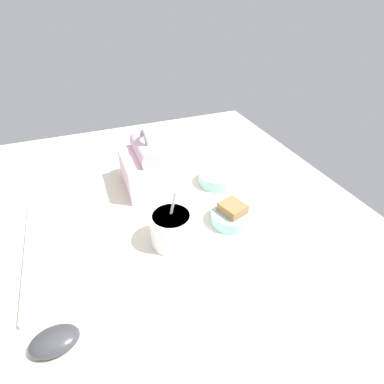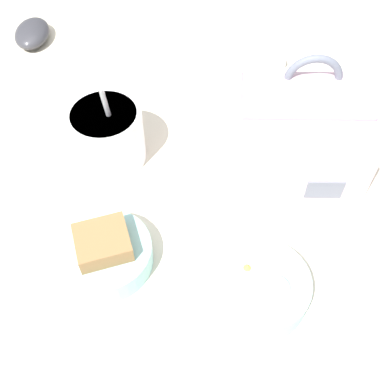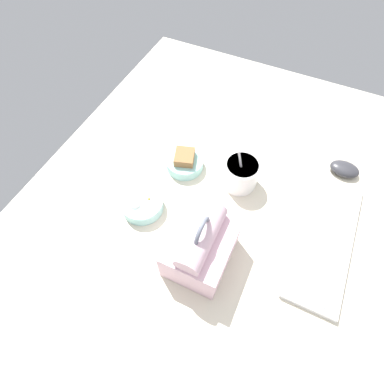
{
  "view_description": "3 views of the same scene",
  "coord_description": "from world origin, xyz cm",
  "px_view_note": "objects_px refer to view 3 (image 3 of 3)",
  "views": [
    {
      "loc": [
        -62.38,
        20.58,
        58.58
      ],
      "look_at": [
        4.21,
        -5.41,
        7.0
      ],
      "focal_mm": 28.0,
      "sensor_mm": 36.0,
      "label": 1
    },
    {
      "loc": [
        4.7,
        -43.52,
        57.85
      ],
      "look_at": [
        4.21,
        -5.41,
        7.0
      ],
      "focal_mm": 45.0,
      "sensor_mm": 36.0,
      "label": 2
    },
    {
      "loc": [
        46.23,
        14.4,
        79.93
      ],
      "look_at": [
        4.21,
        -5.41,
        7.0
      ],
      "focal_mm": 28.0,
      "sensor_mm": 36.0,
      "label": 3
    }
  ],
  "objects_px": {
    "lunch_bag": "(201,247)",
    "bento_bowl_sandwich": "(185,162)",
    "soup_cup": "(241,173)",
    "computer_mouse": "(345,169)",
    "bento_bowl_snacks": "(142,204)",
    "keyboard": "(325,239)"
  },
  "relations": [
    {
      "from": "bento_bowl_sandwich",
      "to": "keyboard",
      "type": "bearing_deg",
      "value": 81.73
    },
    {
      "from": "lunch_bag",
      "to": "bento_bowl_snacks",
      "type": "distance_m",
      "value": 0.23
    },
    {
      "from": "soup_cup",
      "to": "bento_bowl_snacks",
      "type": "bearing_deg",
      "value": -47.37
    },
    {
      "from": "lunch_bag",
      "to": "soup_cup",
      "type": "distance_m",
      "value": 0.28
    },
    {
      "from": "keyboard",
      "to": "bento_bowl_sandwich",
      "type": "height_order",
      "value": "bento_bowl_sandwich"
    },
    {
      "from": "soup_cup",
      "to": "bento_bowl_snacks",
      "type": "xyz_separation_m",
      "value": [
        0.21,
        -0.23,
        -0.03
      ]
    },
    {
      "from": "keyboard",
      "to": "bento_bowl_snacks",
      "type": "bearing_deg",
      "value": -76.24
    },
    {
      "from": "soup_cup",
      "to": "bento_bowl_sandwich",
      "type": "xyz_separation_m",
      "value": [
        0.02,
        -0.18,
        -0.02
      ]
    },
    {
      "from": "soup_cup",
      "to": "keyboard",
      "type": "bearing_deg",
      "value": 73.65
    },
    {
      "from": "soup_cup",
      "to": "bento_bowl_snacks",
      "type": "relative_size",
      "value": 1.24
    },
    {
      "from": "soup_cup",
      "to": "computer_mouse",
      "type": "bearing_deg",
      "value": 121.95
    },
    {
      "from": "lunch_bag",
      "to": "bento_bowl_sandwich",
      "type": "xyz_separation_m",
      "value": [
        -0.26,
        -0.17,
        -0.05
      ]
    },
    {
      "from": "bento_bowl_snacks",
      "to": "computer_mouse",
      "type": "height_order",
      "value": "bento_bowl_snacks"
    },
    {
      "from": "bento_bowl_sandwich",
      "to": "lunch_bag",
      "type": "bearing_deg",
      "value": 33.68
    },
    {
      "from": "soup_cup",
      "to": "bento_bowl_snacks",
      "type": "height_order",
      "value": "soup_cup"
    },
    {
      "from": "soup_cup",
      "to": "lunch_bag",
      "type": "bearing_deg",
      "value": -1.84
    },
    {
      "from": "bento_bowl_sandwich",
      "to": "bento_bowl_snacks",
      "type": "bearing_deg",
      "value": -12.95
    },
    {
      "from": "soup_cup",
      "to": "bento_bowl_snacks",
      "type": "distance_m",
      "value": 0.31
    },
    {
      "from": "keyboard",
      "to": "bento_bowl_snacks",
      "type": "distance_m",
      "value": 0.53
    },
    {
      "from": "lunch_bag",
      "to": "bento_bowl_snacks",
      "type": "height_order",
      "value": "lunch_bag"
    },
    {
      "from": "soup_cup",
      "to": "bento_bowl_sandwich",
      "type": "distance_m",
      "value": 0.18
    },
    {
      "from": "lunch_bag",
      "to": "soup_cup",
      "type": "height_order",
      "value": "lunch_bag"
    }
  ]
}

